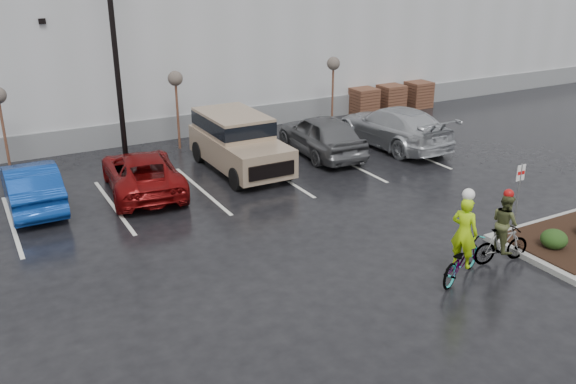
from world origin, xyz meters
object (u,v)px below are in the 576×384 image
lamppost (111,10)px  cyclist_olive (503,235)px  car_blue (31,185)px  cyclist_hivis (462,251)px  fire_lane_sign (518,191)px  sapling_mid (176,83)px  pallet_stack_a (363,101)px  suv_tan (240,144)px  pallet_stack_c (418,94)px  pallet_stack_b (391,98)px  car_far_silver (393,127)px  car_grey (321,135)px  sapling_east (333,67)px  car_red (142,172)px

lamppost → cyclist_olive: bearing=-63.3°
car_blue → cyclist_olive: cyclist_olive is taller
car_blue → cyclist_hivis: (8.55, -10.01, 0.00)m
lamppost → fire_lane_sign: (7.80, -11.80, -4.28)m
sapling_mid → pallet_stack_a: size_ratio=2.37×
suv_tan → pallet_stack_c: bearing=20.9°
sapling_mid → pallet_stack_b: (11.70, 1.00, -2.05)m
car_far_silver → pallet_stack_c: bearing=-140.0°
car_blue → fire_lane_sign: bearing=142.3°
car_blue → cyclist_hivis: 13.16m
lamppost → pallet_stack_b: lamppost is taller
pallet_stack_c → car_blue: (-19.70, -4.80, 0.05)m
lamppost → cyclist_hivis: (4.85, -12.81, -4.95)m
fire_lane_sign → car_blue: 14.62m
pallet_stack_b → pallet_stack_c: size_ratio=1.00×
fire_lane_sign → car_grey: (-0.63, 9.23, -0.58)m
car_grey → car_far_silver: car_far_silver is taller
fire_lane_sign → car_blue: fire_lane_sign is taller
sapling_mid → car_far_silver: 9.08m
sapling_east → suv_tan: sapling_east is taller
pallet_stack_c → cyclist_hivis: bearing=-127.0°
car_red → car_far_silver: 10.69m
pallet_stack_a → fire_lane_sign: 14.60m
car_far_silver → sapling_mid: bearing=-28.6°
pallet_stack_a → pallet_stack_b: bearing=0.0°
cyclist_olive → suv_tan: bearing=25.9°
lamppost → sapling_mid: 4.00m
car_red → car_far_silver: bearing=-172.2°
cyclist_hivis → cyclist_olive: cyclist_hivis is taller
sapling_east → pallet_stack_c: size_ratio=2.37×
pallet_stack_a → sapling_east: bearing=-158.2°
pallet_stack_c → cyclist_hivis: size_ratio=0.57×
sapling_east → cyclist_hivis: bearing=-110.5°
lamppost → car_blue: 6.79m
pallet_stack_b → sapling_east: bearing=-166.6°
car_grey → pallet_stack_a: bearing=-135.0°
car_blue → car_red: bearing=174.3°
sapling_mid → cyclist_olive: (3.88, -13.68, -1.97)m
car_blue → sapling_mid: bearing=-148.1°
lamppost → pallet_stack_c: (16.00, 2.00, -5.01)m
pallet_stack_c → suv_tan: suv_tan is taller
sapling_east → pallet_stack_c: sapling_east is taller
pallet_stack_b → pallet_stack_c: 1.80m
pallet_stack_a → car_red: car_red is taller
lamppost → sapling_east: lamppost is taller
car_grey → cyclist_hivis: cyclist_hivis is taller
car_blue → pallet_stack_c: bearing=-165.9°
car_far_silver → cyclist_hivis: (-5.58, -9.81, -0.10)m
car_red → sapling_mid: bearing=-116.7°
car_blue → car_grey: (10.87, 0.22, 0.10)m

